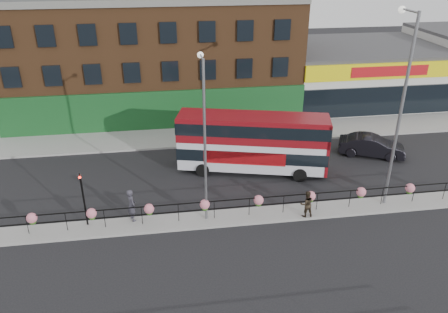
{
  "coord_description": "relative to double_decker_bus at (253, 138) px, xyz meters",
  "views": [
    {
      "loc": [
        -3.5,
        -20.52,
        14.05
      ],
      "look_at": [
        0.0,
        3.0,
        2.5
      ],
      "focal_mm": 35.0,
      "sensor_mm": 36.0,
      "label": 1
    }
  ],
  "objects": [
    {
      "name": "ground",
      "position": [
        -2.35,
        -5.58,
        -2.48
      ],
      "size": [
        120.0,
        120.0,
        0.0
      ],
      "primitive_type": "plane",
      "color": "black",
      "rests_on": "ground"
    },
    {
      "name": "north_pavement",
      "position": [
        -2.35,
        6.42,
        -2.4
      ],
      "size": [
        60.0,
        4.0,
        0.15
      ],
      "primitive_type": "cube",
      "color": "#969593",
      "rests_on": "ground"
    },
    {
      "name": "median",
      "position": [
        -2.35,
        -5.58,
        -2.4
      ],
      "size": [
        60.0,
        1.6,
        0.15
      ],
      "primitive_type": "cube",
      "color": "#969593",
      "rests_on": "ground"
    },
    {
      "name": "brick_building",
      "position": [
        -6.35,
        14.38,
        2.65
      ],
      "size": [
        25.0,
        12.21,
        10.3
      ],
      "color": "brown",
      "rests_on": "ground"
    },
    {
      "name": "supermarket",
      "position": [
        13.65,
        14.33,
        0.17
      ],
      "size": [
        15.0,
        12.25,
        5.3
      ],
      "color": "silver",
      "rests_on": "ground"
    },
    {
      "name": "median_railing",
      "position": [
        -2.35,
        -5.58,
        -1.43
      ],
      "size": [
        30.04,
        0.56,
        1.23
      ],
      "color": "black",
      "rests_on": "median"
    },
    {
      "name": "double_decker_bus",
      "position": [
        0.0,
        0.0,
        0.0
      ],
      "size": [
        10.24,
        4.82,
        4.03
      ],
      "color": "silver",
      "rests_on": "ground"
    },
    {
      "name": "car",
      "position": [
        9.15,
        1.11,
        -1.71
      ],
      "size": [
        5.08,
        5.88,
        1.54
      ],
      "primitive_type": "imported",
      "rotation": [
        0.0,
        0.0,
        1.16
      ],
      "color": "black",
      "rests_on": "ground"
    },
    {
      "name": "pedestrian_a",
      "position": [
        -7.9,
        -5.06,
        -1.37
      ],
      "size": [
        1.04,
        0.98,
        1.91
      ],
      "primitive_type": "imported",
      "rotation": [
        0.0,
        0.0,
        1.99
      ],
      "color": "#34323D",
      "rests_on": "median"
    },
    {
      "name": "pedestrian_b",
      "position": [
        1.81,
        -6.13,
        -1.53
      ],
      "size": [
        0.82,
        0.66,
        1.59
      ],
      "primitive_type": "imported",
      "rotation": [
        0.0,
        0.0,
        3.18
      ],
      "color": "black",
      "rests_on": "median"
    },
    {
      "name": "lamp_column_west",
      "position": [
        -3.8,
        -5.32,
        3.05
      ],
      "size": [
        0.33,
        1.59,
        9.08
      ],
      "color": "slate",
      "rests_on": "median"
    },
    {
      "name": "lamp_column_east",
      "position": [
        6.92,
        -5.14,
        4.21
      ],
      "size": [
        0.4,
        1.94,
        11.04
      ],
      "color": "slate",
      "rests_on": "median"
    },
    {
      "name": "traffic_light_median",
      "position": [
        -10.35,
        -5.18,
        -0.01
      ],
      "size": [
        0.15,
        0.28,
        3.65
      ],
      "color": "black",
      "rests_on": "median"
    }
  ]
}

